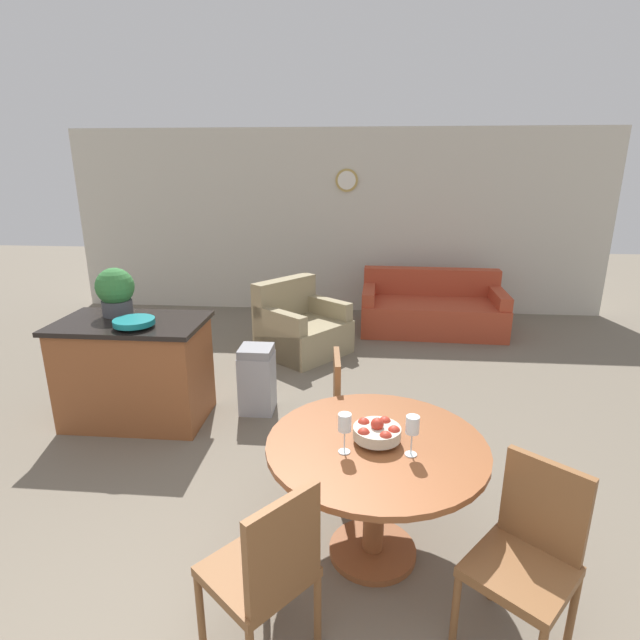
{
  "coord_description": "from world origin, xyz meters",
  "views": [
    {
      "loc": [
        0.43,
        -1.31,
        2.18
      ],
      "look_at": [
        0.08,
        2.66,
        0.94
      ],
      "focal_mm": 28.0,
      "sensor_mm": 36.0,
      "label": 1
    }
  ],
  "objects_px": {
    "dining_chair_near_right": "(529,550)",
    "armchair": "(301,329)",
    "dining_chair_near_left": "(267,568)",
    "potted_plant": "(115,291)",
    "fruit_bowl": "(377,432)",
    "trash_bin": "(257,379)",
    "teal_bowl": "(134,322)",
    "dining_chair_far_side": "(353,409)",
    "wine_glass_right": "(412,426)",
    "couch": "(431,310)",
    "dining_table": "(376,469)",
    "wine_glass_left": "(345,424)",
    "kitchen_island": "(136,371)"
  },
  "relations": [
    {
      "from": "fruit_bowl",
      "to": "teal_bowl",
      "type": "xyz_separation_m",
      "value": [
        -1.94,
        1.3,
        0.16
      ]
    },
    {
      "from": "dining_chair_far_side",
      "to": "potted_plant",
      "type": "height_order",
      "value": "potted_plant"
    },
    {
      "from": "dining_chair_near_left",
      "to": "potted_plant",
      "type": "distance_m",
      "value": 2.97
    },
    {
      "from": "dining_chair_near_right",
      "to": "fruit_bowl",
      "type": "relative_size",
      "value": 3.51
    },
    {
      "from": "wine_glass_left",
      "to": "couch",
      "type": "relative_size",
      "value": 0.12
    },
    {
      "from": "dining_chair_far_side",
      "to": "kitchen_island",
      "type": "relative_size",
      "value": 0.73
    },
    {
      "from": "dining_chair_near_left",
      "to": "trash_bin",
      "type": "relative_size",
      "value": 1.47
    },
    {
      "from": "dining_chair_near_left",
      "to": "dining_chair_near_right",
      "type": "distance_m",
      "value": 1.18
    },
    {
      "from": "trash_bin",
      "to": "potted_plant",
      "type": "bearing_deg",
      "value": -175.9
    },
    {
      "from": "dining_chair_near_right",
      "to": "wine_glass_left",
      "type": "height_order",
      "value": "wine_glass_left"
    },
    {
      "from": "dining_table",
      "to": "dining_chair_near_right",
      "type": "height_order",
      "value": "dining_chair_near_right"
    },
    {
      "from": "couch",
      "to": "potted_plant",
      "type": "bearing_deg",
      "value": -137.55
    },
    {
      "from": "wine_glass_left",
      "to": "armchair",
      "type": "xyz_separation_m",
      "value": [
        -0.65,
        3.35,
        -0.61
      ]
    },
    {
      "from": "dining_chair_near_right",
      "to": "wine_glass_left",
      "type": "bearing_deg",
      "value": 16.83
    },
    {
      "from": "armchair",
      "to": "fruit_bowl",
      "type": "bearing_deg",
      "value": -127.11
    },
    {
      "from": "fruit_bowl",
      "to": "teal_bowl",
      "type": "height_order",
      "value": "teal_bowl"
    },
    {
      "from": "wine_glass_right",
      "to": "wine_glass_left",
      "type": "bearing_deg",
      "value": -179.14
    },
    {
      "from": "kitchen_island",
      "to": "trash_bin",
      "type": "xyz_separation_m",
      "value": [
        1.02,
        0.25,
        -0.15
      ]
    },
    {
      "from": "dining_chair_near_right",
      "to": "dining_chair_far_side",
      "type": "xyz_separation_m",
      "value": [
        -0.83,
        1.31,
        0.0
      ]
    },
    {
      "from": "dining_chair_near_right",
      "to": "armchair",
      "type": "height_order",
      "value": "dining_chair_near_right"
    },
    {
      "from": "fruit_bowl",
      "to": "wine_glass_right",
      "type": "bearing_deg",
      "value": -31.46
    },
    {
      "from": "wine_glass_left",
      "to": "trash_bin",
      "type": "height_order",
      "value": "wine_glass_left"
    },
    {
      "from": "wine_glass_left",
      "to": "armchair",
      "type": "height_order",
      "value": "wine_glass_left"
    },
    {
      "from": "dining_chair_near_left",
      "to": "couch",
      "type": "distance_m",
      "value": 5.14
    },
    {
      "from": "wine_glass_left",
      "to": "teal_bowl",
      "type": "relative_size",
      "value": 0.68
    },
    {
      "from": "dining_table",
      "to": "fruit_bowl",
      "type": "xyz_separation_m",
      "value": [
        0.0,
        -0.0,
        0.23
      ]
    },
    {
      "from": "wine_glass_right",
      "to": "trash_bin",
      "type": "relative_size",
      "value": 0.36
    },
    {
      "from": "dining_chair_near_left",
      "to": "dining_chair_far_side",
      "type": "height_order",
      "value": "same"
    },
    {
      "from": "dining_chair_near_right",
      "to": "armchair",
      "type": "distance_m",
      "value": 4.01
    },
    {
      "from": "trash_bin",
      "to": "couch",
      "type": "distance_m",
      "value": 3.18
    },
    {
      "from": "dining_chair_near_left",
      "to": "fruit_bowl",
      "type": "bearing_deg",
      "value": 4.95
    },
    {
      "from": "wine_glass_right",
      "to": "kitchen_island",
      "type": "distance_m",
      "value": 2.76
    },
    {
      "from": "dining_table",
      "to": "couch",
      "type": "bearing_deg",
      "value": 78.73
    },
    {
      "from": "dining_chair_near_left",
      "to": "armchair",
      "type": "height_order",
      "value": "dining_chair_near_left"
    },
    {
      "from": "potted_plant",
      "to": "fruit_bowl",
      "type": "bearing_deg",
      "value": -35.99
    },
    {
      "from": "potted_plant",
      "to": "trash_bin",
      "type": "distance_m",
      "value": 1.46
    },
    {
      "from": "potted_plant",
      "to": "couch",
      "type": "height_order",
      "value": "potted_plant"
    },
    {
      "from": "wine_glass_right",
      "to": "dining_chair_near_left",
      "type": "bearing_deg",
      "value": -138.49
    },
    {
      "from": "dining_chair_near_left",
      "to": "teal_bowl",
      "type": "bearing_deg",
      "value": 76.38
    },
    {
      "from": "dining_chair_far_side",
      "to": "teal_bowl",
      "type": "xyz_separation_m",
      "value": [
        -1.79,
        0.47,
        0.46
      ]
    },
    {
      "from": "dining_chair_far_side",
      "to": "trash_bin",
      "type": "distance_m",
      "value": 1.27
    },
    {
      "from": "dining_chair_far_side",
      "to": "fruit_bowl",
      "type": "bearing_deg",
      "value": 5.19
    },
    {
      "from": "fruit_bowl",
      "to": "potted_plant",
      "type": "height_order",
      "value": "potted_plant"
    },
    {
      "from": "fruit_bowl",
      "to": "dining_chair_near_left",
      "type": "bearing_deg",
      "value": -125.11
    },
    {
      "from": "dining_chair_far_side",
      "to": "armchair",
      "type": "bearing_deg",
      "value": -169.22
    },
    {
      "from": "dining_chair_near_right",
      "to": "couch",
      "type": "relative_size",
      "value": 0.48
    },
    {
      "from": "fruit_bowl",
      "to": "wine_glass_right",
      "type": "height_order",
      "value": "wine_glass_right"
    },
    {
      "from": "kitchen_island",
      "to": "teal_bowl",
      "type": "height_order",
      "value": "teal_bowl"
    },
    {
      "from": "teal_bowl",
      "to": "dining_chair_far_side",
      "type": "bearing_deg",
      "value": -14.69
    },
    {
      "from": "dining_chair_near_right",
      "to": "potted_plant",
      "type": "bearing_deg",
      "value": 4.3
    }
  ]
}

